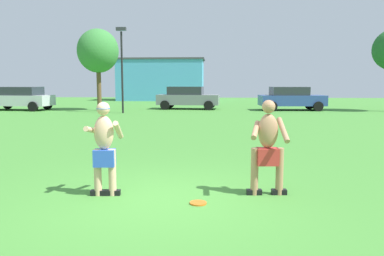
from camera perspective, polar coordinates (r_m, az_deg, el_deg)
name	(u,v)px	position (r m, az deg, el deg)	size (l,w,h in m)	color
ground_plane	(159,201)	(6.38, -5.04, -10.78)	(80.00, 80.00, 0.00)	#428433
player_near	(268,146)	(6.61, 11.28, -2.61)	(0.70, 0.58, 1.64)	black
player_in_blue	(104,145)	(6.62, -13.00, -2.50)	(0.57, 0.57, 1.61)	black
frisbee	(198,203)	(6.20, 0.93, -11.17)	(0.27, 0.27, 0.03)	orange
car_blue_near_post	(291,98)	(26.62, 14.61, 4.36)	(4.42, 2.27, 1.58)	#2D478C
car_gray_mid_lot	(188,97)	(26.89, -0.65, 4.61)	(4.42, 2.28, 1.58)	slate
car_silver_far_end	(20,98)	(28.33, -24.35, 4.11)	(4.43, 2.31, 1.58)	silver
lamp_post	(122,60)	(23.83, -10.47, 9.95)	(0.60, 0.24, 5.18)	black
outbuilding_behind_lot	(161,79)	(39.69, -4.63, 7.26)	(8.94, 4.31, 4.26)	#4C9ED1
tree_left_field	(98,51)	(26.44, -13.91, 11.10)	(2.72, 2.72, 5.39)	brown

